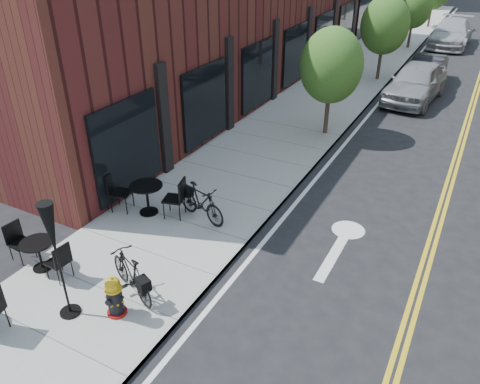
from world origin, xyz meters
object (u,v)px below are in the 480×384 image
Objects in this scene: parked_car_b at (427,71)px; patio_umbrella at (53,238)px; bistro_set_b at (39,251)px; bistro_set_c at (147,195)px; bicycle_left at (131,274)px; parked_car_a at (416,82)px; parked_car_c at (451,33)px; fire_hydrant at (115,297)px; bicycle_right at (201,203)px.

patio_umbrella is at bearing -99.62° from parked_car_b.
bistro_set_c is (0.66, 3.01, 0.08)m from bistro_set_b.
bicycle_left is at bearing 11.71° from bistro_set_b.
bistro_set_c is 0.43× the size of parked_car_a.
patio_umbrella reaches higher than bicycle_left.
bistro_set_c is at bearing 81.88° from bistro_set_b.
bistro_set_b is 0.30× the size of parked_car_c.
parked_car_c is (0.05, 12.47, -0.00)m from parked_car_a.
parked_car_b is at bearing 78.99° from bistro_set_b.
bicycle_left is at bearing -73.32° from bistro_set_c.
parked_car_a is at bearing 56.13° from bistro_set_c.
parked_car_b is 9.70m from parked_car_c.
bistro_set_b is at bearing 155.26° from patio_umbrella.
fire_hydrant is 0.53× the size of bistro_set_b.
bistro_set_c is 16.75m from parked_car_b.
parked_car_c is (3.60, 29.57, -1.12)m from patio_umbrella.
fire_hydrant is 19.64m from parked_car_b.
patio_umbrella is at bearing -168.80° from fire_hydrant.
parked_car_a reaches higher than bistro_set_b.
parked_car_a is (5.15, 16.36, 0.24)m from bistro_set_b.
bicycle_right is at bearing 79.09° from fire_hydrant.
parked_car_b is at bearing -89.52° from parked_car_c.
bistro_set_b is at bearing -99.74° from parked_car_c.
parked_car_c reaches higher than bistro_set_c.
patio_umbrella reaches higher than bistro_set_b.
parked_car_b reaches higher than bicycle_left.
bicycle_right reaches higher than bistro_set_b.
parked_car_c reaches higher than parked_car_b.
parked_car_c is at bearing -161.98° from bicycle_left.
bicycle_right is at bearing 83.32° from patio_umbrella.
fire_hydrant is 0.36× the size of patio_umbrella.
parked_car_b is (3.60, 19.87, -1.26)m from patio_umbrella.
bistro_set_b reaches higher than fire_hydrant.
bicycle_right is at bearing -96.50° from parked_car_c.
bistro_set_c is 14.09m from parked_car_a.
bicycle_left is 1.85m from patio_umbrella.
patio_umbrella is at bearing -91.16° from bistro_set_c.
bicycle_left is 2.36m from bistro_set_b.
parked_car_b is (4.54, 16.12, 0.02)m from bistro_set_c.
parked_car_b reaches higher than bistro_set_b.
bicycle_right reaches higher than fire_hydrant.
bicycle_left reaches higher than bistro_set_b.
fire_hydrant is at bearing -158.72° from bicycle_right.
bistro_set_c is (-1.43, -0.40, 0.05)m from bicycle_right.
bicycle_left is 1.00× the size of bicycle_right.
parked_car_a is (2.72, 16.67, 0.28)m from fire_hydrant.
bicycle_left is 0.34× the size of parked_car_a.
bistro_set_b is 17.15m from parked_car_a.
fire_hydrant is 2.45m from bistro_set_b.
patio_umbrella is 20.24m from parked_car_b.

